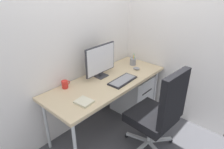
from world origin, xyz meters
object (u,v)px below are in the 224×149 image
office_chair (159,112)px  mouse (136,68)px  filing_cabinet (132,93)px  pen_holder (133,61)px  keyboard (123,81)px  coffee_mug (65,84)px  monitor (101,60)px  notebook (84,102)px

office_chair → mouse: bearing=54.5°
filing_cabinet → pen_holder: size_ratio=3.28×
office_chair → pen_holder: size_ratio=6.05×
filing_cabinet → keyboard: 0.64m
filing_cabinet → coffee_mug: 1.14m
office_chair → keyboard: office_chair is taller
keyboard → pen_holder: (0.51, 0.22, 0.04)m
monitor → notebook: 0.67m
keyboard → notebook: 0.64m
monitor → keyboard: monitor is taller
filing_cabinet → coffee_mug: coffee_mug is taller
keyboard → coffee_mug: size_ratio=3.72×
mouse → coffee_mug: 1.03m
pen_holder → filing_cabinet: bearing=-140.1°
office_chair → keyboard: 0.59m
pen_holder → office_chair: bearing=-125.8°
monitor → notebook: (-0.56, -0.30, -0.21)m
office_chair → notebook: bearing=136.0°
monitor → mouse: bearing=-24.8°
filing_cabinet → monitor: (-0.52, 0.14, 0.65)m
monitor → notebook: size_ratio=2.89×
keyboard → office_chair: bearing=-95.5°
monitor → coffee_mug: 0.54m
mouse → coffee_mug: bearing=142.7°
keyboard → notebook: bearing=180.0°
filing_cabinet → notebook: (-1.07, -0.16, 0.44)m
monitor → filing_cabinet: bearing=-15.3°
mouse → pen_holder: (0.11, 0.14, 0.03)m
office_chair → monitor: (-0.02, 0.86, 0.39)m
notebook → monitor: bearing=22.3°
mouse → filing_cabinet: bearing=46.8°
notebook → filing_cabinet: bearing=2.3°
keyboard → coffee_mug: bearing=145.2°
monitor → pen_holder: size_ratio=2.75×
filing_cabinet → pen_holder: (0.07, 0.06, 0.48)m
mouse → notebook: size_ratio=0.56×
keyboard → coffee_mug: 0.70m
notebook → pen_holder: bearing=4.7°
office_chair → keyboard: size_ratio=2.65×
office_chair → monitor: 0.95m
filing_cabinet → notebook: notebook is taller
office_chair → notebook: size_ratio=6.36×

